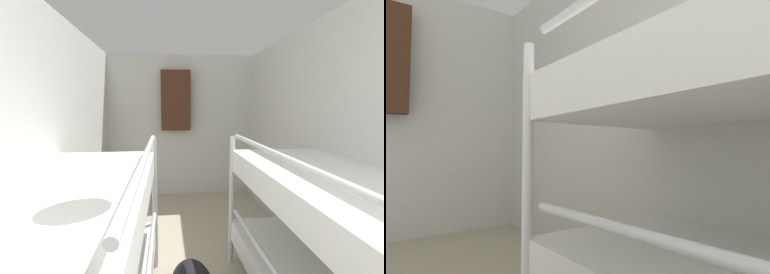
{
  "view_description": "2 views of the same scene",
  "coord_description": "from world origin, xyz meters",
  "views": [
    {
      "loc": [
        -0.24,
        0.23,
        1.45
      ],
      "look_at": [
        -0.02,
        2.35,
        1.18
      ],
      "focal_mm": 24.0,
      "sensor_mm": 36.0,
      "label": 1
    },
    {
      "loc": [
        -0.2,
        1.33,
        0.73
      ],
      "look_at": [
        0.67,
        2.5,
        0.81
      ],
      "focal_mm": 28.0,
      "sensor_mm": 36.0,
      "label": 2
    }
  ],
  "objects": [
    {
      "name": "wall_back",
      "position": [
        0.0,
        4.3,
        1.1
      ],
      "size": [
        2.35,
        0.06,
        2.21
      ],
      "color": "silver",
      "rests_on": "ground_plane"
    },
    {
      "name": "hanging_coat",
      "position": [
        -0.09,
        4.15,
        1.51
      ],
      "size": [
        0.44,
        0.12,
        0.9
      ],
      "color": "#472819"
    },
    {
      "name": "wall_left",
      "position": [
        -1.14,
        2.13,
        1.1
      ],
      "size": [
        0.06,
        4.39,
        2.21
      ],
      "color": "silver",
      "rests_on": "ground_plane"
    },
    {
      "name": "bunk_stack_right_near",
      "position": [
        0.72,
        1.43,
        0.65
      ],
      "size": [
        0.79,
        1.87,
        1.21
      ],
      "color": "silver",
      "rests_on": "ground_plane"
    },
    {
      "name": "wall_right",
      "position": [
        1.14,
        2.13,
        1.1
      ],
      "size": [
        0.06,
        4.39,
        2.21
      ],
      "color": "silver",
      "rests_on": "ground_plane"
    },
    {
      "name": "bunk_stack_left_near",
      "position": [
        -0.72,
        1.43,
        0.65
      ],
      "size": [
        0.79,
        1.87,
        1.21
      ],
      "color": "silver",
      "rests_on": "ground_plane"
    }
  ]
}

